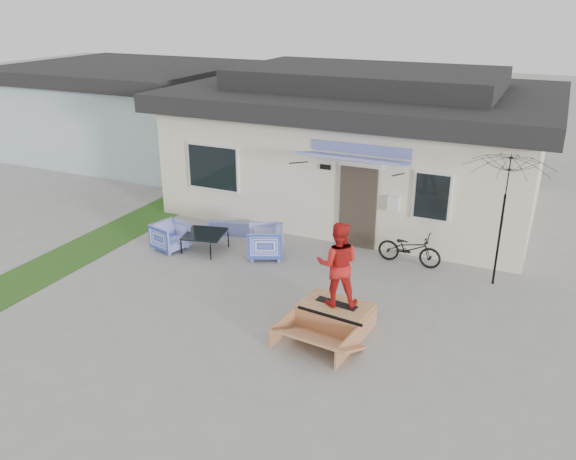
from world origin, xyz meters
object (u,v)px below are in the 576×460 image
at_px(patio_umbrella, 503,210).
at_px(skateboard, 337,303).
at_px(coffee_table, 205,242).
at_px(skate_ramp, 335,315).
at_px(armchair_right, 265,240).
at_px(skater, 338,263).
at_px(loveseat, 231,223).
at_px(bicycle, 410,245).
at_px(armchair_left, 170,235).

bearing_deg(patio_umbrella, skateboard, -129.56).
bearing_deg(coffee_table, skate_ramp, -25.64).
bearing_deg(armchair_right, skater, 25.48).
xyz_separation_m(loveseat, patio_umbrella, (6.84, -0.19, 1.48)).
distance_m(bicycle, skateboard, 3.41).
relative_size(armchair_right, coffee_table, 0.91).
distance_m(armchair_left, skate_ramp, 5.38).
bearing_deg(armchair_right, coffee_table, -103.33).
bearing_deg(loveseat, armchair_right, 130.93).
bearing_deg(coffee_table, skater, -25.13).
xyz_separation_m(coffee_table, skateboard, (4.26, -2.00, 0.23)).
relative_size(bicycle, skater, 0.92).
bearing_deg(bicycle, coffee_table, 108.14).
distance_m(armchair_right, skateboard, 3.55).
bearing_deg(armchair_left, loveseat, -12.01).
xyz_separation_m(coffee_table, bicycle, (4.86, 1.35, 0.25)).
height_order(patio_umbrella, skater, patio_umbrella).
relative_size(patio_umbrella, skater, 1.32).
distance_m(armchair_right, coffee_table, 1.59).
bearing_deg(loveseat, bicycle, 164.55).
xyz_separation_m(loveseat, bicycle, (4.87, 0.04, 0.22)).
bearing_deg(bicycle, skateboard, 172.38).
bearing_deg(bicycle, skater, 172.38).
relative_size(loveseat, skateboard, 1.62).
xyz_separation_m(patio_umbrella, skate_ramp, (-2.58, -3.16, -1.53)).
distance_m(loveseat, skateboard, 5.40).
bearing_deg(armchair_left, bicycle, -58.64).
bearing_deg(skater, loveseat, -57.10).
height_order(armchair_right, coffee_table, armchair_right).
xyz_separation_m(armchair_right, coffee_table, (-1.55, -0.30, -0.20)).
xyz_separation_m(bicycle, skate_ramp, (-0.61, -3.40, -0.27)).
distance_m(armchair_left, skateboard, 5.37).
bearing_deg(loveseat, armchair_left, 46.85).
xyz_separation_m(armchair_right, skater, (2.71, -2.30, 0.90)).
height_order(skate_ramp, skater, skater).
bearing_deg(armchair_right, patio_umbrella, 74.58).
bearing_deg(loveseat, patio_umbrella, 162.43).
relative_size(armchair_left, bicycle, 0.50).
xyz_separation_m(loveseat, skater, (4.26, -3.31, 1.06)).
distance_m(armchair_right, patio_umbrella, 5.51).
height_order(coffee_table, bicycle, bicycle).
bearing_deg(armchair_left, skate_ramp, -93.76).
bearing_deg(coffee_table, loveseat, 90.25).
bearing_deg(coffee_table, patio_umbrella, 9.30).
relative_size(skate_ramp, skater, 1.07).
xyz_separation_m(loveseat, armchair_left, (-0.83, -1.61, 0.12)).
distance_m(patio_umbrella, skateboard, 4.24).
bearing_deg(armchair_left, skater, -93.30).
height_order(loveseat, patio_umbrella, patio_umbrella).
height_order(coffee_table, skater, skater).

